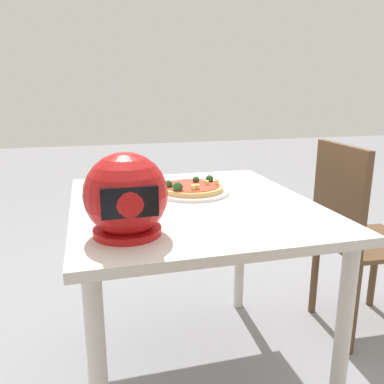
{
  "coord_description": "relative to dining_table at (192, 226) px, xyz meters",
  "views": [
    {
      "loc": [
        0.36,
        1.34,
        1.13
      ],
      "look_at": [
        -0.02,
        -0.06,
        0.75
      ],
      "focal_mm": 36.87,
      "sensor_mm": 36.0,
      "label": 1
    }
  ],
  "objects": [
    {
      "name": "pizza_plate",
      "position": [
        -0.03,
        -0.12,
        0.1
      ],
      "size": [
        0.29,
        0.29,
        0.01
      ],
      "primitive_type": "cylinder",
      "color": "white",
      "rests_on": "dining_table"
    },
    {
      "name": "motorcycle_helmet",
      "position": [
        0.26,
        0.28,
        0.21
      ],
      "size": [
        0.23,
        0.23,
        0.23
      ],
      "color": "#B21414",
      "rests_on": "dining_table"
    },
    {
      "name": "ground_plane",
      "position": [
        0.0,
        0.0,
        -0.64
      ],
      "size": [
        14.0,
        14.0,
        0.0
      ],
      "primitive_type": "plane",
      "color": "gray"
    },
    {
      "name": "pizza",
      "position": [
        -0.03,
        -0.12,
        0.12
      ],
      "size": [
        0.25,
        0.25,
        0.05
      ],
      "color": "tan",
      "rests_on": "pizza_plate"
    },
    {
      "name": "chair_side",
      "position": [
        -0.79,
        -0.1,
        -0.13
      ],
      "size": [
        0.42,
        0.42,
        0.9
      ],
      "color": "brown",
      "rests_on": "ground"
    },
    {
      "name": "dining_table",
      "position": [
        0.0,
        0.0,
        0.0
      ],
      "size": [
        0.86,
        0.98,
        0.73
      ],
      "color": "beige",
      "rests_on": "ground"
    }
  ]
}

